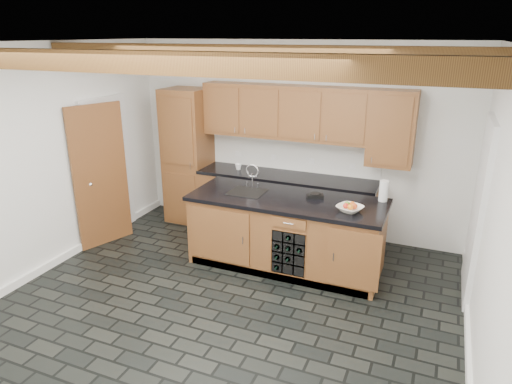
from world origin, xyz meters
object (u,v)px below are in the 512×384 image
island (286,232)px  paper_towel (384,191)px  kitchen_scale (315,196)px  fruit_bowl (350,209)px

island → paper_towel: size_ratio=9.53×
island → paper_towel: paper_towel is taller
kitchen_scale → fruit_bowl: (0.50, -0.30, 0.01)m
kitchen_scale → island: bearing=-176.5°
kitchen_scale → paper_towel: size_ratio=0.89×
island → kitchen_scale: kitchen_scale is taller
island → kitchen_scale: size_ratio=10.72×
fruit_bowl → paper_towel: 0.60m
island → kitchen_scale: (0.31, 0.15, 0.49)m
fruit_bowl → paper_towel: paper_towel is taller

